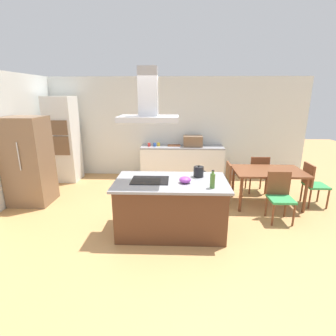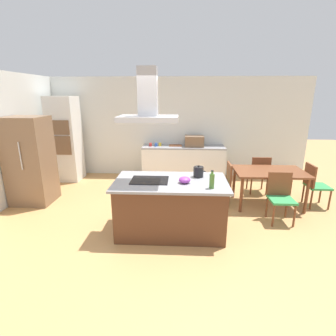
# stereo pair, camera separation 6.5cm
# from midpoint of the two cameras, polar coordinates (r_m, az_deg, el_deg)

# --- Properties ---
(ground) EXTENTS (16.00, 16.00, 0.00)m
(ground) POSITION_cam_midpoint_polar(r_m,az_deg,el_deg) (5.85, 1.51, -6.45)
(ground) COLOR tan
(wall_back) EXTENTS (7.20, 0.10, 2.70)m
(wall_back) POSITION_cam_midpoint_polar(r_m,az_deg,el_deg) (7.20, 1.96, 8.99)
(wall_back) COLOR silver
(wall_back) RESTS_ON ground
(wall_left) EXTENTS (0.10, 8.80, 2.70)m
(wall_left) POSITION_cam_midpoint_polar(r_m,az_deg,el_deg) (6.13, -32.93, 5.16)
(wall_left) COLOR silver
(wall_left) RESTS_ON ground
(kitchen_island) EXTENTS (1.82, 1.03, 0.90)m
(kitchen_island) POSITION_cam_midpoint_polar(r_m,az_deg,el_deg) (4.29, 1.02, -8.54)
(kitchen_island) COLOR #59331E
(kitchen_island) RESTS_ON ground
(cooktop) EXTENTS (0.60, 0.44, 0.01)m
(cooktop) POSITION_cam_midpoint_polar(r_m,az_deg,el_deg) (4.15, -3.66, -2.73)
(cooktop) COLOR black
(cooktop) RESTS_ON kitchen_island
(tea_kettle) EXTENTS (0.22, 0.17, 0.20)m
(tea_kettle) POSITION_cam_midpoint_polar(r_m,az_deg,el_deg) (4.33, 7.24, -0.84)
(tea_kettle) COLOR black
(tea_kettle) RESTS_ON kitchen_island
(olive_oil_bottle) EXTENTS (0.07, 0.07, 0.28)m
(olive_oil_bottle) POSITION_cam_midpoint_polar(r_m,az_deg,el_deg) (3.83, 10.23, -2.81)
(olive_oil_bottle) COLOR #47722D
(olive_oil_bottle) RESTS_ON kitchen_island
(mixing_bowl) EXTENTS (0.18, 0.18, 0.10)m
(mixing_bowl) POSITION_cam_midpoint_polar(r_m,az_deg,el_deg) (4.02, 4.18, -2.67)
(mixing_bowl) COLOR purple
(mixing_bowl) RESTS_ON kitchen_island
(back_counter) EXTENTS (2.21, 0.62, 0.90)m
(back_counter) POSITION_cam_midpoint_polar(r_m,az_deg,el_deg) (7.01, 3.70, 1.27)
(back_counter) COLOR white
(back_counter) RESTS_ON ground
(countertop_microwave) EXTENTS (0.50, 0.38, 0.28)m
(countertop_microwave) POSITION_cam_midpoint_polar(r_m,az_deg,el_deg) (6.89, 6.14, 5.98)
(countertop_microwave) COLOR brown
(countertop_microwave) RESTS_ON back_counter
(coffee_mug_red) EXTENTS (0.08, 0.08, 0.09)m
(coffee_mug_red) POSITION_cam_midpoint_polar(r_m,az_deg,el_deg) (6.89, -3.65, 5.23)
(coffee_mug_red) COLOR red
(coffee_mug_red) RESTS_ON back_counter
(coffee_mug_blue) EXTENTS (0.08, 0.08, 0.09)m
(coffee_mug_blue) POSITION_cam_midpoint_polar(r_m,az_deg,el_deg) (6.88, -2.41, 5.22)
(coffee_mug_blue) COLOR #2D56B2
(coffee_mug_blue) RESTS_ON back_counter
(coffee_mug_yellow) EXTENTS (0.08, 0.08, 0.09)m
(coffee_mug_yellow) POSITION_cam_midpoint_polar(r_m,az_deg,el_deg) (6.92, -1.54, 5.31)
(coffee_mug_yellow) COLOR gold
(coffee_mug_yellow) RESTS_ON back_counter
(cutting_board) EXTENTS (0.34, 0.24, 0.02)m
(cutting_board) POSITION_cam_midpoint_polar(r_m,az_deg,el_deg) (6.96, 1.94, 5.05)
(cutting_board) COLOR brown
(cutting_board) RESTS_ON back_counter
(wall_oven_stack) EXTENTS (0.70, 0.66, 2.20)m
(wall_oven_stack) POSITION_cam_midpoint_polar(r_m,az_deg,el_deg) (7.30, -21.70, 5.98)
(wall_oven_stack) COLOR white
(wall_oven_stack) RESTS_ON ground
(refrigerator) EXTENTS (0.80, 0.73, 1.82)m
(refrigerator) POSITION_cam_midpoint_polar(r_m,az_deg,el_deg) (6.04, -28.12, 1.43)
(refrigerator) COLOR brown
(refrigerator) RESTS_ON ground
(dining_table) EXTENTS (1.40, 0.90, 0.75)m
(dining_table) POSITION_cam_midpoint_polar(r_m,az_deg,el_deg) (5.62, 21.96, -1.37)
(dining_table) COLOR brown
(dining_table) RESTS_ON ground
(chair_at_right_end) EXTENTS (0.42, 0.42, 0.89)m
(chair_at_right_end) POSITION_cam_midpoint_polar(r_m,az_deg,el_deg) (6.03, 30.06, -2.85)
(chair_at_right_end) COLOR #33934C
(chair_at_right_end) RESTS_ON ground
(chair_at_left_end) EXTENTS (0.42, 0.42, 0.89)m
(chair_at_left_end) POSITION_cam_midpoint_polar(r_m,az_deg,el_deg) (5.44, 12.63, -2.88)
(chair_at_left_end) COLOR #33934C
(chair_at_left_end) RESTS_ON ground
(chair_facing_island) EXTENTS (0.42, 0.42, 0.89)m
(chair_facing_island) POSITION_cam_midpoint_polar(r_m,az_deg,el_deg) (5.08, 24.12, -5.32)
(chair_facing_island) COLOR #33934C
(chair_facing_island) RESTS_ON ground
(chair_facing_back_wall) EXTENTS (0.42, 0.42, 0.89)m
(chair_facing_back_wall) POSITION_cam_midpoint_polar(r_m,az_deg,el_deg) (6.27, 19.92, -0.93)
(chair_facing_back_wall) COLOR #33934C
(chair_facing_back_wall) RESTS_ON ground
(range_hood) EXTENTS (0.90, 0.55, 0.78)m
(range_hood) POSITION_cam_midpoint_polar(r_m,az_deg,el_deg) (3.93, -3.98, 14.02)
(range_hood) COLOR #ADADB2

